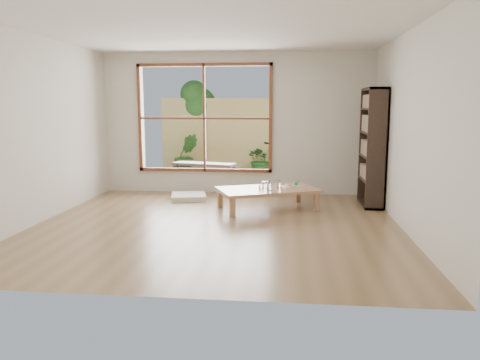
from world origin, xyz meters
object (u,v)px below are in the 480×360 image
object	(u,v)px
low_table	(268,191)
food_tray	(292,186)
garden_bench	(204,166)
bookshelf	(372,147)

from	to	relation	value
low_table	food_tray	world-z (taller)	food_tray
low_table	garden_bench	distance (m)	2.74
bookshelf	garden_bench	size ratio (longest dim) A/B	1.40
bookshelf	garden_bench	distance (m)	3.67
low_table	bookshelf	world-z (taller)	bookshelf
bookshelf	food_tray	size ratio (longest dim) A/B	5.56
garden_bench	bookshelf	bearing A→B (deg)	-16.13
food_tray	garden_bench	distance (m)	2.83
low_table	garden_bench	bearing A→B (deg)	98.43
bookshelf	garden_bench	bearing A→B (deg)	149.51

